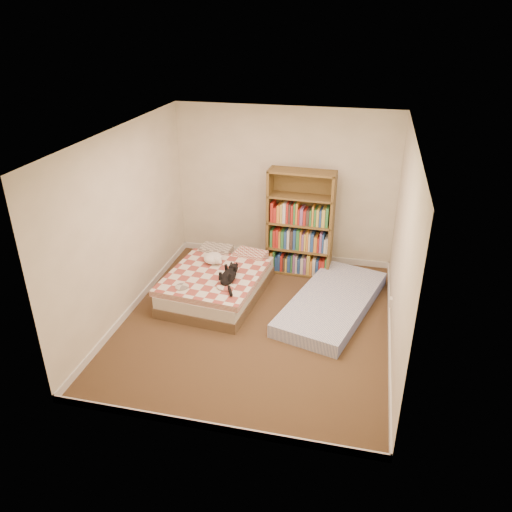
% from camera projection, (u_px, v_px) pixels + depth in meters
% --- Properties ---
extents(room, '(3.51, 4.01, 2.51)m').
position_uv_depth(room, '(256.00, 240.00, 6.17)').
color(room, '#44291D').
rests_on(room, ground).
extents(bed, '(1.40, 1.83, 0.46)m').
position_uv_depth(bed, '(218.00, 282.00, 7.25)').
color(bed, brown).
rests_on(bed, room).
extents(bookshelf, '(1.01, 0.38, 1.67)m').
position_uv_depth(bookshelf, '(300.00, 237.00, 7.74)').
color(bookshelf, brown).
rests_on(bookshelf, room).
extents(floor_mattress, '(1.47, 2.27, 0.19)m').
position_uv_depth(floor_mattress, '(332.00, 303.00, 6.95)').
color(floor_mattress, '#6C79B4').
rests_on(floor_mattress, room).
extents(black_cat, '(0.24, 0.73, 0.17)m').
position_uv_depth(black_cat, '(229.00, 275.00, 6.85)').
color(black_cat, black).
rests_on(black_cat, bed).
extents(white_dog, '(0.32, 0.34, 0.15)m').
position_uv_depth(white_dog, '(214.00, 258.00, 7.32)').
color(white_dog, white).
rests_on(white_dog, bed).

